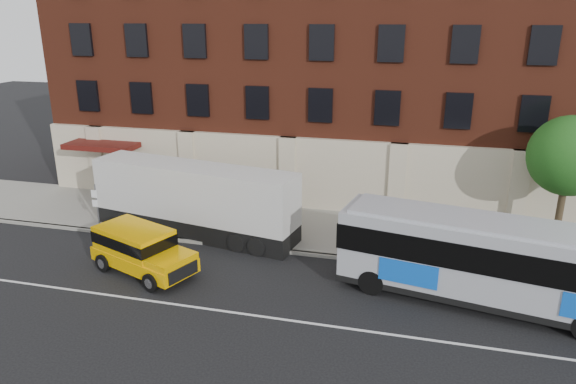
% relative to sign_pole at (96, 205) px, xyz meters
% --- Properties ---
extents(ground, '(120.00, 120.00, 0.00)m').
position_rel_sign_pole_xyz_m(ground, '(8.50, -6.15, -1.45)').
color(ground, black).
rests_on(ground, ground).
extents(sidewalk, '(60.00, 6.00, 0.15)m').
position_rel_sign_pole_xyz_m(sidewalk, '(8.50, 2.85, -1.38)').
color(sidewalk, gray).
rests_on(sidewalk, ground).
extents(kerb, '(60.00, 0.25, 0.15)m').
position_rel_sign_pole_xyz_m(kerb, '(8.50, -0.15, -1.38)').
color(kerb, gray).
rests_on(kerb, ground).
extents(lane_line, '(60.00, 0.12, 0.01)m').
position_rel_sign_pole_xyz_m(lane_line, '(8.50, -5.65, -1.45)').
color(lane_line, silver).
rests_on(lane_line, ground).
extents(building, '(30.00, 12.10, 15.00)m').
position_rel_sign_pole_xyz_m(building, '(8.49, 10.77, 6.13)').
color(building, maroon).
rests_on(building, sidewalk).
extents(sign_pole, '(0.30, 0.20, 2.50)m').
position_rel_sign_pole_xyz_m(sign_pole, '(0.00, 0.00, 0.00)').
color(sign_pole, slate).
rests_on(sign_pole, ground).
extents(street_tree, '(3.60, 3.60, 6.20)m').
position_rel_sign_pole_xyz_m(street_tree, '(22.04, 3.34, 2.96)').
color(street_tree, '#382A1C').
rests_on(street_tree, sidewalk).
extents(city_bus, '(12.53, 4.87, 3.36)m').
position_rel_sign_pole_xyz_m(city_bus, '(18.89, -2.71, 0.40)').
color(city_bus, '#A3A6AE').
rests_on(city_bus, ground).
extents(yellow_suv, '(5.10, 3.52, 1.91)m').
position_rel_sign_pole_xyz_m(yellow_suv, '(4.28, -3.42, -0.36)').
color(yellow_suv, '#FFB500').
rests_on(yellow_suv, ground).
extents(shipping_container, '(10.88, 3.99, 3.55)m').
position_rel_sign_pole_xyz_m(shipping_container, '(4.90, 0.96, 0.31)').
color(shipping_container, black).
rests_on(shipping_container, ground).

